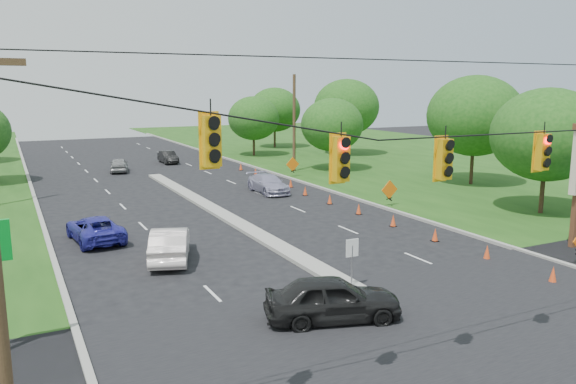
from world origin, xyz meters
TOP-DOWN VIEW (x-y plane):
  - ground at (0.00, 0.00)m, footprint 160.00×160.00m
  - grass_right at (30.00, 20.00)m, footprint 40.00×160.00m
  - cross_street at (0.00, 0.00)m, footprint 160.00×14.00m
  - curb_left at (-10.10, 30.00)m, footprint 0.25×110.00m
  - curb_right at (10.10, 30.00)m, footprint 0.25×110.00m
  - median at (0.00, 21.00)m, footprint 1.00×34.00m
  - median_sign at (0.00, 6.00)m, footprint 0.55×0.06m
  - signal_span at (-0.05, -1.00)m, footprint 25.60×0.32m
  - utility_pole_far_right at (12.50, 35.00)m, footprint 0.28×0.28m
  - cone_0 at (7.72, 3.00)m, footprint 0.32×0.32m
  - cone_1 at (7.72, 6.50)m, footprint 0.32×0.32m
  - cone_2 at (7.72, 10.00)m, footprint 0.32×0.32m
  - cone_3 at (7.72, 13.50)m, footprint 0.32×0.32m
  - cone_4 at (7.72, 17.00)m, footprint 0.32×0.32m
  - cone_5 at (7.72, 20.50)m, footprint 0.32×0.32m
  - cone_6 at (7.72, 24.00)m, footprint 0.32×0.32m
  - cone_7 at (8.32, 27.50)m, footprint 0.32×0.32m
  - cone_8 at (8.32, 31.00)m, footprint 0.32×0.32m
  - cone_9 at (8.32, 34.50)m, footprint 0.32×0.32m
  - cone_10 at (8.32, 38.00)m, footprint 0.32×0.32m
  - work_sign_1 at (10.80, 18.00)m, footprint 1.27×0.58m
  - work_sign_2 at (10.80, 32.00)m, footprint 1.27×0.58m
  - tree_7 at (18.00, 12.00)m, footprint 6.72×6.72m
  - tree_8 at (22.00, 22.00)m, footprint 7.56×7.56m
  - tree_9 at (16.00, 34.00)m, footprint 5.88×5.88m
  - tree_10 at (24.00, 44.00)m, footprint 7.56×7.56m
  - tree_11 at (20.00, 55.00)m, footprint 6.72×6.72m
  - tree_12 at (14.00, 48.00)m, footprint 5.88×5.88m
  - black_sedan at (-2.19, 3.81)m, footprint 4.93×3.10m
  - white_sedan at (-5.29, 12.99)m, footprint 3.02×4.93m
  - blue_pickup at (-7.87, 17.93)m, footprint 2.65×4.93m
  - silver_car_far at (5.76, 26.24)m, footprint 1.97×4.75m
  - silver_car_oncoming at (-2.29, 42.08)m, footprint 2.33×4.13m
  - dark_car_receding at (3.45, 46.24)m, footprint 1.36×3.87m

SIDE VIEW (x-z plane):
  - ground at x=0.00m, z-range 0.00..0.00m
  - grass_right at x=30.00m, z-range -0.03..0.03m
  - cross_street at x=0.00m, z-range -0.01..0.01m
  - curb_left at x=-10.10m, z-range -0.08..0.08m
  - curb_right at x=10.10m, z-range -0.08..0.08m
  - median at x=0.00m, z-range -0.09..0.09m
  - cone_0 at x=7.72m, z-range 0.00..0.70m
  - cone_1 at x=7.72m, z-range 0.00..0.70m
  - cone_2 at x=7.72m, z-range 0.00..0.70m
  - cone_3 at x=7.72m, z-range 0.00..0.70m
  - cone_4 at x=7.72m, z-range 0.00..0.70m
  - cone_5 at x=7.72m, z-range 0.00..0.70m
  - cone_6 at x=7.72m, z-range 0.00..0.70m
  - cone_7 at x=8.32m, z-range 0.00..0.70m
  - cone_8 at x=8.32m, z-range 0.00..0.70m
  - cone_9 at x=8.32m, z-range 0.00..0.70m
  - cone_10 at x=8.32m, z-range 0.00..0.70m
  - dark_car_receding at x=3.45m, z-range 0.00..1.27m
  - blue_pickup at x=-7.87m, z-range 0.00..1.32m
  - silver_car_oncoming at x=-2.29m, z-range 0.00..1.32m
  - silver_car_far at x=5.76m, z-range 0.00..1.37m
  - white_sedan at x=-5.29m, z-range 0.00..1.53m
  - black_sedan at x=-2.19m, z-range 0.00..1.57m
  - work_sign_1 at x=10.80m, z-range 0.41..1.78m
  - work_sign_2 at x=10.80m, z-range 0.41..1.78m
  - median_sign at x=0.00m, z-range 0.44..2.49m
  - tree_9 at x=16.00m, z-range 0.91..7.77m
  - tree_12 at x=14.00m, z-range 0.91..7.77m
  - utility_pole_far_right at x=12.50m, z-range 0.00..9.00m
  - tree_7 at x=18.00m, z-range 1.04..8.88m
  - tree_11 at x=20.00m, z-range 1.04..8.88m
  - signal_span at x=-0.05m, z-range 0.47..9.47m
  - tree_8 at x=22.00m, z-range 1.17..9.99m
  - tree_10 at x=24.00m, z-range 1.17..9.99m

